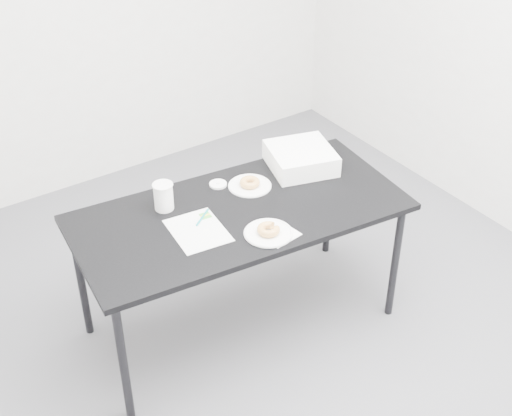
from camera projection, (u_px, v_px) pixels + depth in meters
floor at (241, 354)px, 3.65m from camera, size 4.00×4.00×0.00m
table at (240, 219)px, 3.46m from camera, size 1.67×0.91×0.73m
scorecard at (198, 231)px, 3.29m from camera, size 0.27×0.32×0.00m
logo_patch at (205, 216)px, 3.38m from camera, size 0.05×0.05×0.00m
pen at (202, 217)px, 3.37m from camera, size 0.12×0.09×0.01m
napkin at (278, 234)px, 3.27m from camera, size 0.18×0.18×0.00m
plate_near at (268, 233)px, 3.27m from camera, size 0.23×0.23×0.01m
donut_near at (268, 229)px, 3.25m from camera, size 0.11×0.11×0.04m
plate_far at (250, 186)px, 3.60m from camera, size 0.22×0.22×0.01m
donut_far at (250, 182)px, 3.59m from camera, size 0.11×0.11×0.03m
coffee_cup at (164, 196)px, 3.40m from camera, size 0.09×0.09×0.14m
cup_lid at (218, 184)px, 3.61m from camera, size 0.09×0.09×0.01m
bakery_box at (301, 158)px, 3.73m from camera, size 0.40×0.40×0.11m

